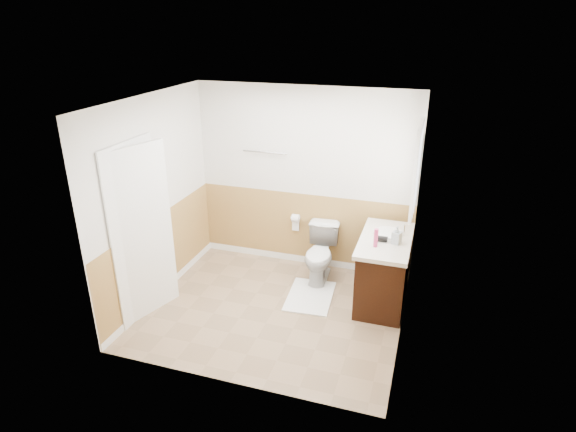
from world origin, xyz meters
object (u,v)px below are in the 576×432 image
(lotion_bottle, at_px, (376,238))
(soap_dispenser, at_px, (397,235))
(toilet, at_px, (320,254))
(bath_mat, at_px, (310,296))
(vanity_cabinet, at_px, (384,272))

(lotion_bottle, distance_m, soap_dispenser, 0.27)
(toilet, relative_size, bath_mat, 0.91)
(soap_dispenser, bearing_deg, lotion_bottle, -144.31)
(vanity_cabinet, bearing_deg, bath_mat, -166.33)
(lotion_bottle, xyz_separation_m, soap_dispenser, (0.22, 0.16, -0.00))
(bath_mat, relative_size, lotion_bottle, 3.64)
(vanity_cabinet, xyz_separation_m, lotion_bottle, (-0.10, -0.25, 0.56))
(bath_mat, relative_size, vanity_cabinet, 0.73)
(vanity_cabinet, bearing_deg, soap_dispenser, -38.62)
(toilet, bearing_deg, vanity_cabinet, -21.90)
(bath_mat, bearing_deg, vanity_cabinet, 13.67)
(toilet, height_order, soap_dispenser, soap_dispenser)
(toilet, xyz_separation_m, soap_dispenser, (0.99, -0.37, 0.59))
(bath_mat, height_order, lotion_bottle, lotion_bottle)
(bath_mat, xyz_separation_m, lotion_bottle, (0.77, -0.04, 0.95))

